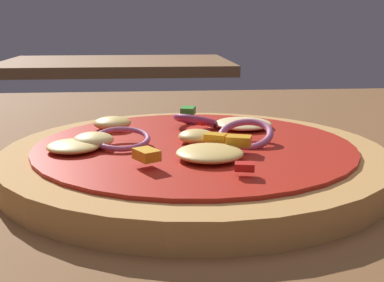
% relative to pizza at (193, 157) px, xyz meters
% --- Properties ---
extents(dining_table, '(1.37, 0.95, 0.03)m').
position_rel_pizza_xyz_m(dining_table, '(0.02, -0.02, -0.03)').
color(dining_table, brown).
rests_on(dining_table, ground).
extents(pizza, '(0.30, 0.30, 0.04)m').
position_rel_pizza_xyz_m(pizza, '(0.00, 0.00, 0.00)').
color(pizza, tan).
rests_on(pizza, dining_table).
extents(background_table, '(0.66, 0.45, 0.03)m').
position_rel_pizza_xyz_m(background_table, '(-0.12, 1.13, -0.03)').
color(background_table, brown).
rests_on(background_table, ground).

